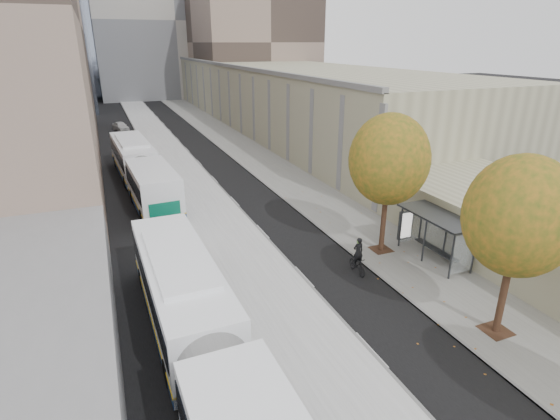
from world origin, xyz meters
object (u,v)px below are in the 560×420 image
bus_far (141,168)px  distant_car (121,126)px  cyclist (358,260)px  bus_shelter (441,222)px  bus_near (205,347)px

bus_far → distant_car: bus_far is taller
bus_far → cyclist: size_ratio=9.38×
bus_far → distant_car: (-0.06, 26.64, -1.06)m
bus_shelter → bus_far: bus_far is taller
distant_car → bus_far: bearing=-105.5°
bus_near → cyclist: 10.15m
bus_far → bus_near: bearing=-93.9°
cyclist → bus_near: bearing=-150.2°
bus_near → bus_far: bearing=88.2°
bus_shelter → cyclist: bearing=175.3°
cyclist → bus_far: bearing=116.1°
bus_shelter → distant_car: (-13.31, 45.51, -1.60)m
bus_near → distant_car: bearing=88.6°
bus_near → bus_far: size_ratio=0.97×
bus_near → bus_far: bus_far is taller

